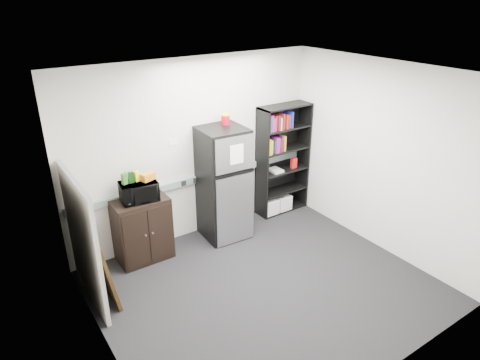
{
  "coord_description": "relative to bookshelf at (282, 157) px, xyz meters",
  "views": [
    {
      "loc": [
        -2.79,
        -3.52,
        3.51
      ],
      "look_at": [
        0.22,
        0.9,
        1.13
      ],
      "focal_mm": 32.0,
      "sensor_mm": 36.0,
      "label": 1
    }
  ],
  "objects": [
    {
      "name": "floor",
      "position": [
        -1.51,
        -1.57,
        -0.97
      ],
      "size": [
        4.0,
        4.0,
        0.0
      ],
      "primitive_type": "plane",
      "color": "black",
      "rests_on": "ground"
    },
    {
      "name": "coffee_can",
      "position": [
        -1.1,
        -0.02,
        0.84
      ],
      "size": [
        0.13,
        0.13,
        0.17
      ],
      "color": "#A00717",
      "rests_on": "refrigerator"
    },
    {
      "name": "snack_bag",
      "position": [
        -2.39,
        -0.1,
        0.27
      ],
      "size": [
        0.2,
        0.15,
        0.1
      ],
      "primitive_type": "cube",
      "rotation": [
        0.0,
        0.0,
        0.3
      ],
      "color": "orange",
      "rests_on": "microwave"
    },
    {
      "name": "wall_note",
      "position": [
        -1.86,
        0.18,
        0.58
      ],
      "size": [
        0.14,
        0.0,
        0.1
      ],
      "primitive_type": "cube",
      "color": "white",
      "rests_on": "wall_back"
    },
    {
      "name": "cabinet",
      "position": [
        -2.52,
        -0.07,
        -0.51
      ],
      "size": [
        0.74,
        0.49,
        0.93
      ],
      "color": "black",
      "rests_on": "floor"
    },
    {
      "name": "snack_box_b",
      "position": [
        -2.6,
        -0.05,
        0.29
      ],
      "size": [
        0.08,
        0.06,
        0.15
      ],
      "primitive_type": "cube",
      "rotation": [
        0.0,
        0.0,
        -0.21
      ],
      "color": "black",
      "rests_on": "microwave"
    },
    {
      "name": "wall_right",
      "position": [
        0.49,
        -1.57,
        0.38
      ],
      "size": [
        0.02,
        3.5,
        2.7
      ],
      "primitive_type": "cube",
      "color": "beige",
      "rests_on": "floor"
    },
    {
      "name": "refrigerator",
      "position": [
        -1.24,
        -0.15,
        -0.11
      ],
      "size": [
        0.69,
        0.71,
        1.73
      ],
      "rotation": [
        0.0,
        0.0,
        -0.06
      ],
      "color": "black",
      "rests_on": "floor"
    },
    {
      "name": "bookshelf",
      "position": [
        0.0,
        0.0,
        0.0
      ],
      "size": [
        0.9,
        0.34,
        1.85
      ],
      "color": "black",
      "rests_on": "floor"
    },
    {
      "name": "cubicle_partition",
      "position": [
        -3.41,
        -0.49,
        -0.16
      ],
      "size": [
        0.06,
        1.3,
        1.62
      ],
      "color": "gray",
      "rests_on": "floor"
    },
    {
      "name": "ceiling",
      "position": [
        -1.51,
        -1.57,
        1.73
      ],
      "size": [
        4.0,
        3.5,
        0.02
      ],
      "primitive_type": "cube",
      "color": "white",
      "rests_on": "wall_back"
    },
    {
      "name": "framed_poster",
      "position": [
        -3.28,
        -0.61,
        -0.51
      ],
      "size": [
        0.18,
        0.72,
        0.92
      ],
      "rotation": [
        0.0,
        -0.16,
        0.0
      ],
      "color": "black",
      "rests_on": "floor"
    },
    {
      "name": "wall_back",
      "position": [
        -1.51,
        0.18,
        0.38
      ],
      "size": [
        4.0,
        0.02,
        2.7
      ],
      "primitive_type": "cube",
      "color": "beige",
      "rests_on": "floor"
    },
    {
      "name": "snack_box_c",
      "position": [
        -2.52,
        -0.05,
        0.29
      ],
      "size": [
        0.08,
        0.07,
        0.14
      ],
      "primitive_type": "cube",
      "rotation": [
        0.0,
        0.0,
        0.31
      ],
      "color": "yellow",
      "rests_on": "microwave"
    },
    {
      "name": "wall_left",
      "position": [
        -3.51,
        -1.57,
        0.38
      ],
      "size": [
        0.02,
        3.5,
        2.7
      ],
      "primitive_type": "cube",
      "color": "beige",
      "rests_on": "floor"
    },
    {
      "name": "electrical_raceway",
      "position": [
        -1.51,
        0.15,
        -0.07
      ],
      "size": [
        3.92,
        0.05,
        0.1
      ],
      "primitive_type": "cube",
      "color": "gray",
      "rests_on": "wall_back"
    },
    {
      "name": "snack_box_a",
      "position": [
        -2.69,
        -0.05,
        0.29
      ],
      "size": [
        0.08,
        0.07,
        0.15
      ],
      "primitive_type": "cube",
      "rotation": [
        0.0,
        0.0,
        0.28
      ],
      "color": "#285B1A",
      "rests_on": "microwave"
    },
    {
      "name": "microwave",
      "position": [
        -2.52,
        -0.08,
        0.09
      ],
      "size": [
        0.51,
        0.38,
        0.27
      ],
      "primitive_type": "imported",
      "rotation": [
        0.0,
        0.0,
        -0.11
      ],
      "color": "black",
      "rests_on": "cabinet"
    }
  ]
}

